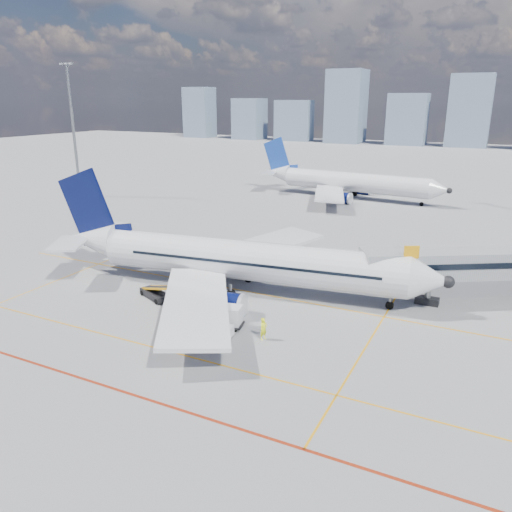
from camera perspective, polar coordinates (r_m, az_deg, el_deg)
The scene contains 11 objects.
ground at distance 44.85m, azimuth -5.79°, elevation -7.42°, with size 420.00×420.00×0.00m, color gray.
apron_markings at distance 42.25m, azimuth -9.31°, elevation -9.21°, with size 90.00×35.12×0.01m.
jet_bridge at distance 53.33m, azimuth 26.86°, elevation -0.88°, with size 23.55×15.78×6.30m.
floodlight_mast_nw at distance 107.11m, azimuth -20.18°, elevation 13.67°, with size 3.20×0.61×25.45m.
distant_skyline at distance 226.11m, azimuth 19.93°, elevation 14.77°, with size 247.52×15.44×31.14m.
main_aircraft at distance 50.77m, azimuth -2.67°, elevation -0.43°, with size 41.47×36.03×12.15m.
second_aircraft at distance 101.02m, azimuth 10.35°, elevation 8.34°, with size 39.03×33.96×11.41m.
baggage_tug at distance 41.68m, azimuth -4.52°, elevation -8.21°, with size 2.50×1.67×1.64m.
cargo_dolly at distance 43.24m, azimuth -3.90°, elevation -6.78°, with size 3.84×2.30×1.97m.
belt_loader at distance 50.18m, azimuth -11.41°, elevation -4.20°, with size 5.40×3.26×2.22m.
ramp_worker at distance 41.07m, azimuth 0.86°, elevation -8.32°, with size 0.69×0.45×1.89m, color yellow.
Camera 1 is at (22.05, -34.22, 18.83)m, focal length 35.00 mm.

